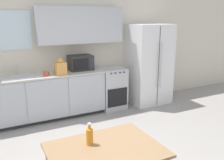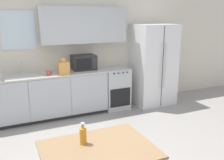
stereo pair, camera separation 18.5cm
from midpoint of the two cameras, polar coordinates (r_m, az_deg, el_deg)
The scene contains 10 objects.
wall_back at distance 5.36m, azimuth -10.31°, elevation 7.91°, with size 12.00×0.38×2.70m.
kitchen_counter at distance 5.20m, azimuth -13.44°, elevation -3.52°, with size 2.41×0.62×0.92m.
oven_range at distance 5.63m, azimuth 1.50°, elevation -1.79°, with size 0.55×0.64×0.92m.
refrigerator at distance 5.94m, azimuth 10.23°, elevation 3.49°, with size 0.93×0.80×1.85m.
kitchen_sink at distance 5.03m, azimuth -18.65°, elevation 1.04°, with size 0.69×0.43×0.24m.
microwave at distance 5.33m, azimuth -5.47°, elevation 4.03°, with size 0.49×0.37×0.31m.
coffee_mug at distance 4.93m, azimuth -13.17°, elevation 1.58°, with size 0.11×0.08×0.09m.
grocery_bag_0 at distance 4.95m, azimuth -10.02°, elevation 2.93°, with size 0.22×0.19×0.33m.
dining_table at distance 2.69m, azimuth -1.09°, elevation -17.20°, with size 1.13×0.85×0.72m.
drink_bottle at distance 2.69m, azimuth -4.63°, elevation -12.51°, with size 0.07×0.07×0.24m.
Camera 2 is at (-1.13, -2.90, 2.04)m, focal length 40.00 mm.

